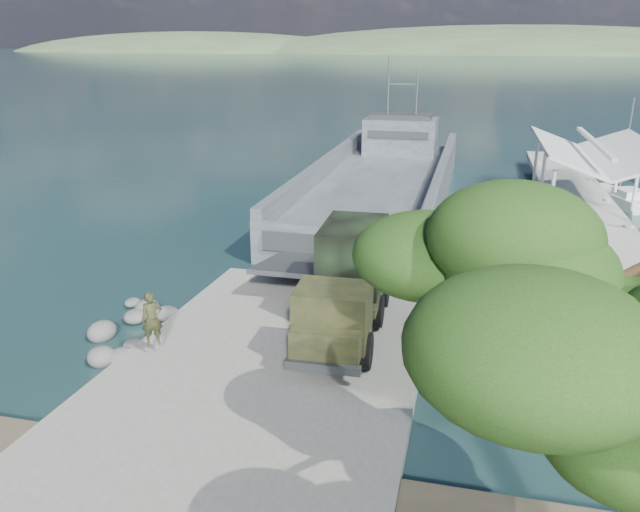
{
  "coord_description": "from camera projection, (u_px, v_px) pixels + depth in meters",
  "views": [
    {
      "loc": [
        6.04,
        -18.97,
        10.76
      ],
      "look_at": [
        0.02,
        6.0,
        1.82
      ],
      "focal_mm": 35.0,
      "sensor_mm": 36.0,
      "label": 1
    }
  ],
  "objects": [
    {
      "name": "landing_craft",
      "position": [
        382.0,
        189.0,
        43.58
      ],
      "size": [
        9.04,
        34.62,
        10.25
      ],
      "rotation": [
        0.0,
        0.0,
        -0.01
      ],
      "color": "#3E444A",
      "rests_on": "ground"
    },
    {
      "name": "soldier",
      "position": [
        153.0,
        330.0,
        21.12
      ],
      "size": [
        0.83,
        0.78,
        1.91
      ],
      "primitive_type": "imported",
      "rotation": [
        0.0,
        0.0,
        0.63
      ],
      "color": "black",
      "rests_on": "boat_ramp"
    },
    {
      "name": "distant_headlands",
      "position": [
        531.0,
        53.0,
        525.37
      ],
      "size": [
        1000.0,
        240.0,
        48.0
      ],
      "primitive_type": null,
      "color": "#3D5636",
      "rests_on": "ground"
    },
    {
      "name": "boat_ramp",
      "position": [
        272.0,
        365.0,
        21.29
      ],
      "size": [
        10.0,
        18.0,
        0.5
      ],
      "primitive_type": "cube",
      "color": "gray",
      "rests_on": "ground"
    },
    {
      "name": "sailboat_near",
      "position": [
        620.0,
        198.0,
        42.97
      ],
      "size": [
        3.89,
        6.29,
        7.39
      ],
      "rotation": [
        0.0,
        0.0,
        0.38
      ],
      "color": "white",
      "rests_on": "ground"
    },
    {
      "name": "pier",
      "position": [
        589.0,
        207.0,
        36.11
      ],
      "size": [
        6.4,
        44.0,
        6.1
      ],
      "color": "#A9A79F",
      "rests_on": "ground"
    },
    {
      "name": "ground",
      "position": [
        280.0,
        357.0,
        22.29
      ],
      "size": [
        1400.0,
        1400.0,
        0.0
      ],
      "primitive_type": "plane",
      "color": "#173637",
      "rests_on": "ground"
    },
    {
      "name": "shoreline_rocks",
      "position": [
        131.0,
        333.0,
        24.12
      ],
      "size": [
        3.2,
        5.6,
        0.9
      ],
      "primitive_type": null,
      "color": "#504F4D",
      "rests_on": "ground"
    },
    {
      "name": "overhang_tree",
      "position": [
        628.0,
        335.0,
        9.83
      ],
      "size": [
        8.73,
        8.04,
        7.93
      ],
      "color": "#392017",
      "rests_on": "ground"
    },
    {
      "name": "military_truck",
      "position": [
        347.0,
        283.0,
        22.81
      ],
      "size": [
        2.79,
        8.01,
        3.68
      ],
      "rotation": [
        0.0,
        0.0,
        0.03
      ],
      "color": "black",
      "rests_on": "boat_ramp"
    },
    {
      "name": "sailboat_far",
      "position": [
        637.0,
        173.0,
        51.2
      ],
      "size": [
        2.91,
        5.75,
        6.73
      ],
      "rotation": [
        0.0,
        0.0,
        0.25
      ],
      "color": "white",
      "rests_on": "ground"
    }
  ]
}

